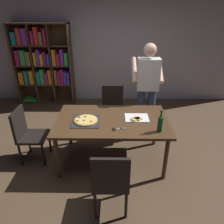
{
  "coord_description": "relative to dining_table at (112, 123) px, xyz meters",
  "views": [
    {
      "loc": [
        0.04,
        -2.81,
        2.3
      ],
      "look_at": [
        0.0,
        0.15,
        0.8
      ],
      "focal_mm": 34.01,
      "sensor_mm": 36.0,
      "label": 1
    }
  ],
  "objects": [
    {
      "name": "ground_plane",
      "position": [
        0.0,
        0.0,
        -0.68
      ],
      "size": [
        12.0,
        12.0,
        0.0
      ],
      "primitive_type": "plane",
      "color": "brown"
    },
    {
      "name": "back_wall",
      "position": [
        0.0,
        2.6,
        0.72
      ],
      "size": [
        6.4,
        0.1,
        2.8
      ],
      "primitive_type": "cube",
      "color": "#BCB7C6",
      "rests_on": "ground_plane"
    },
    {
      "name": "dining_table",
      "position": [
        0.0,
        0.0,
        0.0
      ],
      "size": [
        1.69,
        1.03,
        0.75
      ],
      "color": "#4C331E",
      "rests_on": "ground_plane"
    },
    {
      "name": "chair_near_camera",
      "position": [
        -0.0,
        -1.0,
        -0.17
      ],
      "size": [
        0.42,
        0.42,
        0.9
      ],
      "color": "black",
      "rests_on": "ground_plane"
    },
    {
      "name": "chair_far_side",
      "position": [
        0.0,
        1.0,
        -0.17
      ],
      "size": [
        0.42,
        0.42,
        0.9
      ],
      "color": "black",
      "rests_on": "ground_plane"
    },
    {
      "name": "chair_left_end",
      "position": [
        -1.33,
        0.0,
        -0.17
      ],
      "size": [
        0.42,
        0.42,
        0.9
      ],
      "color": "black",
      "rests_on": "ground_plane"
    },
    {
      "name": "bookshelf",
      "position": [
        -1.75,
        2.37,
        0.34
      ],
      "size": [
        1.4,
        0.35,
        1.95
      ],
      "color": "#513823",
      "rests_on": "ground_plane"
    },
    {
      "name": "person_serving_pizza",
      "position": [
        0.62,
        0.78,
        0.32
      ],
      "size": [
        0.55,
        0.54,
        1.75
      ],
      "color": "#38476B",
      "rests_on": "ground_plane"
    },
    {
      "name": "pepperoni_pizza_on_tray",
      "position": [
        -0.38,
        -0.07,
        0.08
      ],
      "size": [
        0.41,
        0.41,
        0.04
      ],
      "color": "#2D2D33",
      "rests_on": "dining_table"
    },
    {
      "name": "pizza_slices_on_towel",
      "position": [
        0.38,
        0.03,
        0.08
      ],
      "size": [
        0.36,
        0.28,
        0.03
      ],
      "color": "white",
      "rests_on": "dining_table"
    },
    {
      "name": "wine_bottle",
      "position": [
        0.65,
        -0.33,
        0.19
      ],
      "size": [
        0.07,
        0.07,
        0.32
      ],
      "color": "#194723",
      "rests_on": "dining_table"
    },
    {
      "name": "kitchen_scissors",
      "position": [
        0.07,
        -0.29,
        0.07
      ],
      "size": [
        0.2,
        0.09,
        0.01
      ],
      "color": "silver",
      "rests_on": "dining_table"
    }
  ]
}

